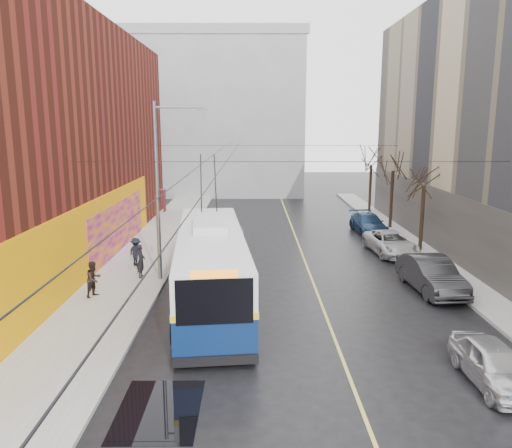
% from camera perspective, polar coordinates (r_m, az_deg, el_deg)
% --- Properties ---
extents(ground, '(140.00, 140.00, 0.00)m').
position_cam_1_polar(ground, '(16.58, 5.34, -17.17)').
color(ground, black).
rests_on(ground, ground).
extents(sidewalk_left, '(4.00, 60.00, 0.15)m').
position_cam_1_polar(sidewalk_left, '(28.37, -13.52, -5.02)').
color(sidewalk_left, gray).
rests_on(sidewalk_left, ground).
extents(sidewalk_right, '(2.00, 60.00, 0.15)m').
position_cam_1_polar(sidewalk_right, '(29.58, 20.65, -4.78)').
color(sidewalk_right, gray).
rests_on(sidewalk_right, ground).
extents(lane_line, '(0.12, 50.00, 0.01)m').
position_cam_1_polar(lane_line, '(29.73, 5.58, -4.15)').
color(lane_line, '#BFB74C').
rests_on(lane_line, ground).
extents(building_far, '(20.50, 12.10, 18.00)m').
position_cam_1_polar(building_far, '(59.67, -4.75, 12.33)').
color(building_far, gray).
rests_on(building_far, ground).
extents(streetlight_pole, '(2.65, 0.60, 9.00)m').
position_cam_1_polar(streetlight_pole, '(25.11, -10.89, 4.13)').
color(streetlight_pole, slate).
rests_on(streetlight_pole, ground).
extents(catenary_wires, '(18.00, 60.00, 0.22)m').
position_cam_1_polar(catenary_wires, '(29.33, -2.29, 8.07)').
color(catenary_wires, black).
extents(tree_near, '(3.20, 3.20, 6.40)m').
position_cam_1_polar(tree_near, '(32.41, 18.75, 5.53)').
color(tree_near, black).
rests_on(tree_near, ground).
extents(tree_mid, '(3.20, 3.20, 6.68)m').
position_cam_1_polar(tree_mid, '(39.05, 15.44, 7.01)').
color(tree_mid, black).
rests_on(tree_mid, ground).
extents(tree_far, '(3.20, 3.20, 6.57)m').
position_cam_1_polar(tree_far, '(45.82, 13.07, 7.56)').
color(tree_far, black).
rests_on(tree_far, ground).
extents(puddle, '(2.30, 3.28, 0.01)m').
position_cam_1_polar(puddle, '(15.22, -11.04, -20.14)').
color(puddle, black).
rests_on(puddle, ground).
extents(pigeons_flying, '(5.23, 1.59, 2.76)m').
position_cam_1_polar(pigeons_flying, '(25.40, -3.44, 9.92)').
color(pigeons_flying, slate).
extents(trolleybus, '(4.13, 13.41, 6.28)m').
position_cam_1_polar(trolleybus, '(22.41, -5.16, -4.67)').
color(trolleybus, '#0A1E4B').
rests_on(trolleybus, ground).
extents(parked_car_a, '(1.64, 3.91, 1.32)m').
position_cam_1_polar(parked_car_a, '(17.53, 25.49, -14.23)').
color(parked_car_a, silver).
rests_on(parked_car_a, ground).
extents(parked_car_b, '(2.11, 5.14, 1.66)m').
position_cam_1_polar(parked_car_b, '(25.47, 19.39, -5.46)').
color(parked_car_b, '#2C2B2E').
rests_on(parked_car_b, ground).
extents(parked_car_c, '(2.76, 5.17, 1.38)m').
position_cam_1_polar(parked_car_c, '(32.03, 15.16, -2.10)').
color(parked_car_c, silver).
rests_on(parked_car_c, ground).
extents(parked_car_d, '(2.29, 4.97, 1.41)m').
position_cam_1_polar(parked_car_d, '(37.85, 12.72, 0.06)').
color(parked_car_d, navy).
rests_on(parked_car_d, ground).
extents(following_car, '(2.06, 4.28, 1.41)m').
position_cam_1_polar(following_car, '(32.93, -3.06, -1.33)').
color(following_car, '#B5B6BA').
rests_on(following_car, ground).
extents(pedestrian_a, '(0.42, 0.64, 1.74)m').
position_cam_1_polar(pedestrian_a, '(26.33, -13.02, -4.13)').
color(pedestrian_a, black).
rests_on(pedestrian_a, sidewalk_left).
extents(pedestrian_b, '(0.93, 1.01, 1.66)m').
position_cam_1_polar(pedestrian_b, '(24.04, -18.05, -5.99)').
color(pedestrian_b, black).
rests_on(pedestrian_b, sidewalk_left).
extents(pedestrian_c, '(1.17, 1.10, 1.59)m').
position_cam_1_polar(pedestrian_c, '(28.56, -13.55, -3.11)').
color(pedestrian_c, black).
rests_on(pedestrian_c, sidewalk_left).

